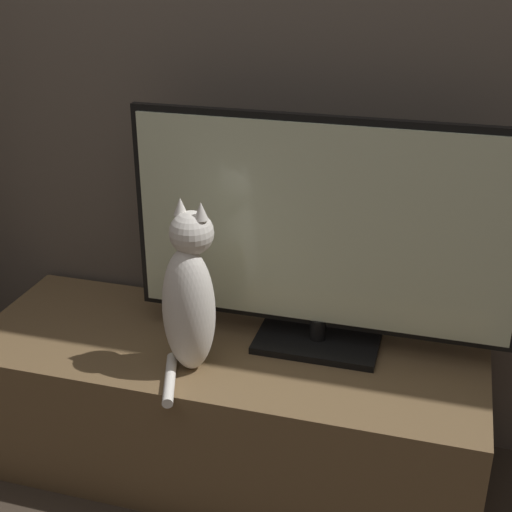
# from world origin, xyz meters

# --- Properties ---
(wall_back) EXTENTS (4.80, 0.05, 2.60)m
(wall_back) POSITION_xyz_m (0.00, 1.22, 1.30)
(wall_back) COLOR #60564C
(wall_back) RESTS_ON ground_plane
(tv_stand) EXTENTS (1.45, 0.54, 0.41)m
(tv_stand) POSITION_xyz_m (0.00, 0.91, 0.21)
(tv_stand) COLOR brown
(tv_stand) RESTS_ON ground_plane
(tv) EXTENTS (1.05, 0.21, 0.65)m
(tv) POSITION_xyz_m (0.25, 0.99, 0.75)
(tv) COLOR black
(tv) RESTS_ON tv_stand
(cat) EXTENTS (0.17, 0.29, 0.47)m
(cat) POSITION_xyz_m (-0.05, 0.79, 0.62)
(cat) COLOR silver
(cat) RESTS_ON tv_stand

